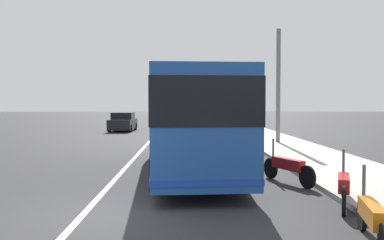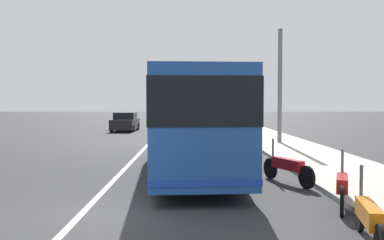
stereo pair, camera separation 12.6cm
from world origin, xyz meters
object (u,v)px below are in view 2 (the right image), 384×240
car_oncoming (186,120)px  utility_pole (280,87)px  motorcycle_nearest_curb (369,218)px  motorcycle_angled (342,187)px  motorcycle_mid_row (287,167)px  coach_bus (189,116)px  car_far_distant (125,122)px

car_oncoming → utility_pole: size_ratio=0.73×
motorcycle_nearest_curb → motorcycle_angled: (2.54, -0.49, 0.00)m
motorcycle_angled → motorcycle_mid_row: 2.99m
coach_bus → motorcycle_mid_row: 4.08m
motorcycle_nearest_curb → utility_pole: bearing=4.9°
coach_bus → motorcycle_mid_row: (-2.49, -2.89, -1.44)m
motorcycle_angled → motorcycle_nearest_curb: bearing=-170.7°
motorcycle_nearest_curb → utility_pole: 17.59m
coach_bus → car_oncoming: bearing=-2.9°
motorcycle_nearest_curb → car_far_distant: car_far_distant is taller
coach_bus → motorcycle_nearest_curb: bearing=-163.1°
motorcycle_angled → utility_pole: 15.05m
coach_bus → car_oncoming: size_ratio=2.37×
coach_bus → motorcycle_nearest_curb: size_ratio=5.03×
car_far_distant → utility_pole: bearing=43.2°
motorcycle_nearest_curb → utility_pole: utility_pole is taller
motorcycle_angled → car_far_distant: (26.60, 8.85, 0.28)m
coach_bus → utility_pole: bearing=-32.8°
motorcycle_nearest_curb → utility_pole: (17.21, -2.26, 2.84)m
car_oncoming → car_far_distant: 9.52m
motorcycle_nearest_curb → utility_pole: size_ratio=0.34×
utility_pole → car_oncoming: bearing=15.4°
motorcycle_mid_row → motorcycle_angled: bearing=167.2°
motorcycle_nearest_curb → car_far_distant: size_ratio=0.51×
motorcycle_angled → car_far_distant: bearing=38.6°
motorcycle_angled → utility_pole: size_ratio=0.30×
car_far_distant → motorcycle_nearest_curb: bearing=17.5°
coach_bus → car_far_distant: 21.88m
car_far_distant → utility_pole: 16.17m
motorcycle_nearest_curb → motorcycle_angled: size_ratio=1.13×
motorcycle_angled → car_far_distant: car_far_distant is taller
motorcycle_nearest_curb → coach_bus: bearing=32.8°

